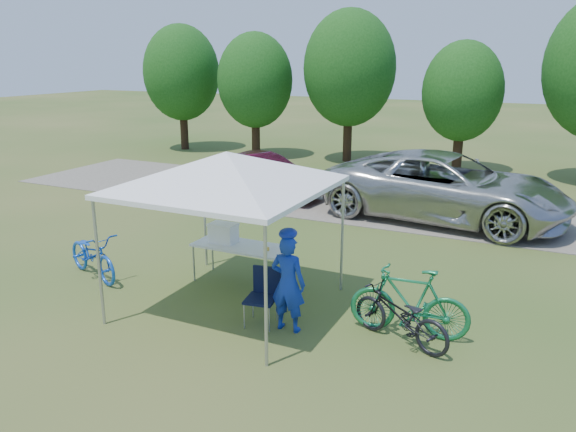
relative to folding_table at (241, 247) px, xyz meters
name	(u,v)px	position (x,y,z in m)	size (l,w,h in m)	color
ground	(231,305)	(0.36, -1.00, -0.72)	(100.00, 100.00, 0.00)	#2D5119
gravel_strip	(370,202)	(0.36, 7.00, -0.71)	(24.00, 5.00, 0.02)	gray
canopy	(226,156)	(0.36, -1.00, 1.93)	(4.53, 4.53, 3.00)	#A5A5AA
treeline	(415,75)	(0.06, 13.05, 2.82)	(24.89, 4.28, 6.30)	#382314
folding_table	(241,247)	(0.00, 0.00, 0.00)	(1.85, 0.77, 0.76)	white
folding_chair	(264,291)	(1.18, -1.30, -0.17)	(0.54, 0.56, 0.93)	black
cooler	(223,233)	(-0.39, 0.00, 0.24)	(0.52, 0.36, 0.38)	white
ice_cream_cup	(267,249)	(0.59, -0.05, 0.07)	(0.08, 0.08, 0.06)	gold
cyclist	(288,284)	(1.65, -1.37, 0.07)	(0.58, 0.38, 1.58)	#13309E
bike_blue	(93,255)	(-2.77, -1.03, -0.25)	(0.62, 1.78, 0.94)	blue
bike_green	(409,302)	(3.43, -0.72, -0.16)	(0.53, 1.86, 1.12)	#1C814B
bike_dark	(400,316)	(3.37, -1.03, -0.27)	(0.59, 1.69, 0.89)	black
minivan	(445,187)	(2.68, 6.10, 0.19)	(2.94, 6.38, 1.77)	#BABBB6
sedan	(262,175)	(-2.91, 6.27, -0.04)	(1.39, 3.98, 1.31)	#450B1C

